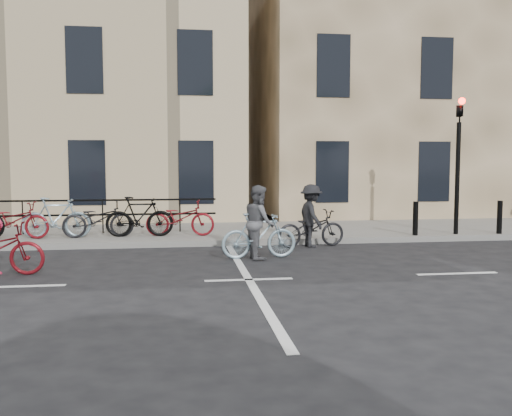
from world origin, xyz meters
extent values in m
plane|color=black|center=(0.00, 0.00, 0.00)|extent=(120.00, 120.00, 0.00)
cube|color=slate|center=(-4.00, 6.00, 0.07)|extent=(46.00, 4.00, 0.15)
cube|color=#887352|center=(9.00, 13.00, 6.15)|extent=(14.00, 10.00, 12.00)
cylinder|color=black|center=(6.20, 4.35, 1.65)|extent=(0.12, 0.12, 3.00)
imported|color=black|center=(6.20, 4.35, 3.60)|extent=(0.15, 0.18, 0.90)
sphere|color=#FF0C05|center=(6.20, 4.23, 3.70)|extent=(0.18, 0.18, 0.18)
cylinder|color=black|center=(5.00, 4.25, 0.60)|extent=(0.14, 0.14, 0.90)
cylinder|color=black|center=(7.40, 4.25, 0.60)|extent=(0.14, 0.14, 0.90)
cube|color=black|center=(-4.35, 5.90, 0.62)|extent=(8.30, 0.04, 0.95)
imported|color=maroon|center=(-5.40, 5.00, 0.62)|extent=(1.80, 0.63, 0.95)
imported|color=#88A3B2|center=(-4.35, 5.00, 0.68)|extent=(1.75, 0.49, 1.05)
imported|color=black|center=(-3.30, 5.00, 0.62)|extent=(1.80, 0.63, 0.95)
imported|color=black|center=(-2.25, 5.00, 0.68)|extent=(1.75, 0.49, 1.05)
imported|color=maroon|center=(-1.20, 5.00, 0.62)|extent=(1.80, 0.63, 0.95)
imported|color=#88A3B2|center=(0.50, 2.18, 0.50)|extent=(1.71, 0.62, 1.00)
imported|color=#545459|center=(0.50, 2.18, 0.81)|extent=(0.68, 0.84, 1.62)
imported|color=black|center=(2.02, 3.64, 0.46)|extent=(1.83, 0.90, 0.92)
imported|color=black|center=(2.02, 3.64, 0.78)|extent=(0.74, 1.09, 1.56)
camera|label=1|loc=(-1.26, -10.07, 2.20)|focal=40.00mm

